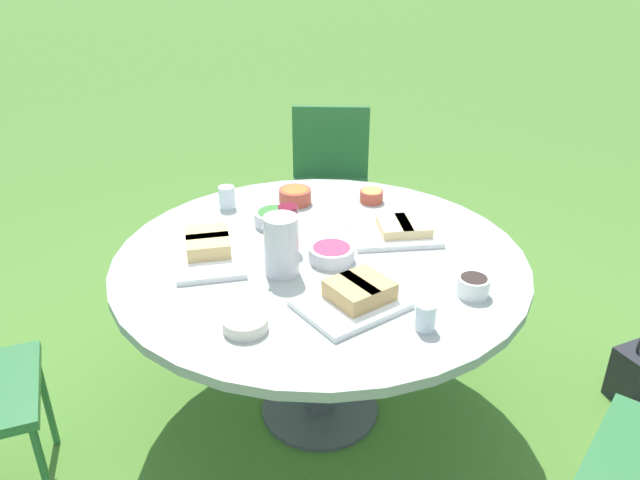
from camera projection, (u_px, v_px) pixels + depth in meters
The scene contains 16 objects.
ground_plane at pixel (320, 409), 2.60m from camera, with size 40.00×40.00×0.00m, color #4C7A2D.
dining_table at pixel (320, 274), 2.30m from camera, with size 1.49×1.49×0.73m.
chair_near_right at pixel (330, 174), 3.56m from camera, with size 0.58×0.57×0.89m.
water_pitcher at pixel (281, 245), 2.10m from camera, with size 0.13×0.12×0.21m.
wine_glass at pixel (288, 218), 2.25m from camera, with size 0.07×0.07×0.17m.
platter_bread_main at pixel (208, 248), 2.25m from camera, with size 0.31×0.39×0.07m.
platter_charcuterie at pixel (356, 296), 1.96m from camera, with size 0.36×0.31×0.08m.
platter_sandwich_side at pixel (398, 230), 2.40m from camera, with size 0.39×0.35×0.06m.
bowl_fries at pixel (371, 195), 2.68m from camera, with size 0.10×0.10×0.05m.
bowl_salad at pixel (275, 217), 2.48m from camera, with size 0.16×0.16×0.06m.
bowl_olives at pixel (473, 285), 2.01m from camera, with size 0.10×0.10×0.06m.
bowl_dip_red at pixel (331, 253), 2.22m from camera, with size 0.16×0.16×0.05m.
bowl_dip_cream at pixel (245, 323), 1.84m from camera, with size 0.14×0.14×0.04m.
bowl_roasted_veg at pixel (295, 195), 2.67m from camera, with size 0.14×0.14×0.06m.
cup_water_near at pixel (426, 317), 1.83m from camera, with size 0.06×0.06×0.09m.
cup_water_far at pixel (227, 197), 2.62m from camera, with size 0.07×0.07×0.09m.
Camera 1 is at (0.83, 1.81, 1.82)m, focal length 35.00 mm.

